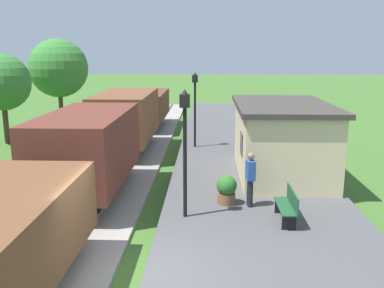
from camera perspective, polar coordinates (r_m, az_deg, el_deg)
ground_plane at (r=9.81m, az=-7.73°, el=-18.14°), size 160.00×160.00×0.00m
platform_slab at (r=9.76m, az=12.07°, el=-17.65°), size 6.00×60.00×0.25m
track_ballast at (r=10.44m, az=-21.41°, el=-16.56°), size 3.80×60.00×0.12m
rail_near at (r=10.12m, az=-17.58°, el=-16.38°), size 0.07×60.00×0.14m
freight_train at (r=17.62m, az=-10.89°, el=1.10°), size 2.50×26.00×2.72m
station_hut at (r=16.59m, az=11.94°, el=0.70°), size 3.50×5.80×2.78m
bench_near_hut at (r=12.30m, az=12.80°, el=-8.06°), size 0.42×1.50×0.91m
bench_down_platform at (r=22.07m, az=8.04°, el=1.30°), size 0.42×1.50×0.91m
person_waiting at (r=13.10m, az=7.87°, el=-4.45°), size 0.30×0.41×1.71m
potted_planter at (r=13.36m, az=4.68°, el=-6.10°), size 0.64×0.64×0.92m
lamp_post_near at (r=11.77m, az=-0.97°, el=1.85°), size 0.28×0.28×3.70m
lamp_post_far at (r=20.75m, az=0.40°, el=6.52°), size 0.28×0.28×3.70m
tree_trackside_far at (r=24.76m, az=-24.24°, el=7.58°), size 3.01×3.01×4.82m
tree_field_left at (r=28.94m, az=-17.55°, el=9.71°), size 3.75×3.75×5.71m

